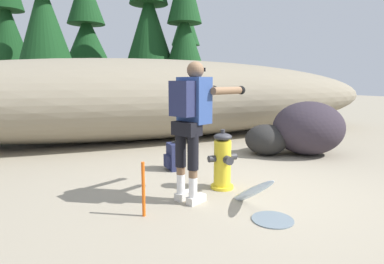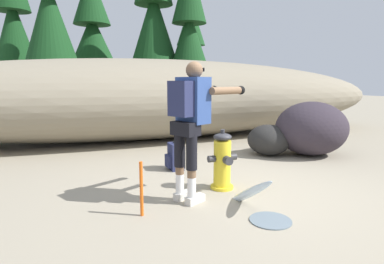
{
  "view_description": "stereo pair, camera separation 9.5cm",
  "coord_description": "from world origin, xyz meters",
  "px_view_note": "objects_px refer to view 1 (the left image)",
  "views": [
    {
      "loc": [
        -2.26,
        -3.47,
        1.43
      ],
      "look_at": [
        -0.57,
        0.47,
        0.75
      ],
      "focal_mm": 29.59,
      "sensor_mm": 36.0,
      "label": 1
    },
    {
      "loc": [
        -2.17,
        -3.51,
        1.43
      ],
      "look_at": [
        -0.57,
        0.47,
        0.75
      ],
      "focal_mm": 29.59,
      "sensor_mm": 36.0,
      "label": 2
    }
  ],
  "objects_px": {
    "fire_hydrant": "(223,161)",
    "spare_backpack": "(174,157)",
    "boulder_mid": "(266,140)",
    "utility_worker": "(193,114)",
    "boulder_large": "(308,128)",
    "survey_stake": "(143,189)"
  },
  "relations": [
    {
      "from": "fire_hydrant",
      "to": "spare_backpack",
      "type": "relative_size",
      "value": 1.72
    },
    {
      "from": "spare_backpack",
      "to": "boulder_mid",
      "type": "xyz_separation_m",
      "value": [
        2.05,
        0.32,
        0.09
      ]
    },
    {
      "from": "utility_worker",
      "to": "boulder_large",
      "type": "height_order",
      "value": "utility_worker"
    },
    {
      "from": "utility_worker",
      "to": "boulder_mid",
      "type": "bearing_deg",
      "value": 11.82
    },
    {
      "from": "utility_worker",
      "to": "spare_backpack",
      "type": "distance_m",
      "value": 1.62
    },
    {
      "from": "spare_backpack",
      "to": "utility_worker",
      "type": "bearing_deg",
      "value": 80.79
    },
    {
      "from": "fire_hydrant",
      "to": "boulder_large",
      "type": "xyz_separation_m",
      "value": [
        2.55,
        1.15,
        0.15
      ]
    },
    {
      "from": "fire_hydrant",
      "to": "survey_stake",
      "type": "xyz_separation_m",
      "value": [
        -1.21,
        -0.47,
        -0.07
      ]
    },
    {
      "from": "fire_hydrant",
      "to": "boulder_mid",
      "type": "distance_m",
      "value": 2.28
    },
    {
      "from": "boulder_large",
      "to": "boulder_mid",
      "type": "relative_size",
      "value": 1.7
    },
    {
      "from": "boulder_mid",
      "to": "survey_stake",
      "type": "xyz_separation_m",
      "value": [
        -2.98,
        -1.92,
        -0.0
      ]
    },
    {
      "from": "survey_stake",
      "to": "spare_backpack",
      "type": "bearing_deg",
      "value": 59.88
    },
    {
      "from": "utility_worker",
      "to": "survey_stake",
      "type": "relative_size",
      "value": 2.78
    },
    {
      "from": "fire_hydrant",
      "to": "boulder_mid",
      "type": "relative_size",
      "value": 0.96
    },
    {
      "from": "fire_hydrant",
      "to": "survey_stake",
      "type": "relative_size",
      "value": 1.35
    },
    {
      "from": "spare_backpack",
      "to": "boulder_large",
      "type": "bearing_deg",
      "value": -178.15
    },
    {
      "from": "boulder_large",
      "to": "survey_stake",
      "type": "bearing_deg",
      "value": -156.63
    },
    {
      "from": "boulder_mid",
      "to": "utility_worker",
      "type": "bearing_deg",
      "value": -143.9
    },
    {
      "from": "utility_worker",
      "to": "spare_backpack",
      "type": "height_order",
      "value": "utility_worker"
    },
    {
      "from": "fire_hydrant",
      "to": "spare_backpack",
      "type": "xyz_separation_m",
      "value": [
        -0.28,
        1.13,
        -0.16
      ]
    },
    {
      "from": "fire_hydrant",
      "to": "utility_worker",
      "type": "bearing_deg",
      "value": -156.08
    },
    {
      "from": "fire_hydrant",
      "to": "boulder_mid",
      "type": "bearing_deg",
      "value": 39.21
    }
  ]
}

